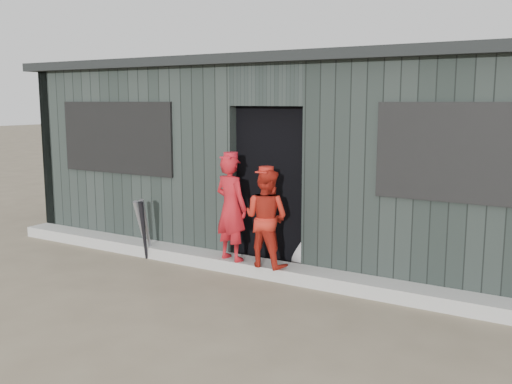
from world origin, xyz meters
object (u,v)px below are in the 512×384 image
Objects in this scene: dugout at (318,156)px; bat_mid at (147,228)px; player_red_left at (231,208)px; player_grey_back at (312,217)px; bat_right at (144,231)px; bat_left at (142,228)px; player_red_right at (266,218)px.

bat_mid is at bearing -130.92° from dugout.
player_red_left reaches higher than bat_mid.
dugout is at bearing -70.66° from player_grey_back.
player_grey_back is (2.06, 0.73, 0.27)m from bat_right.
bat_left is 0.10× the size of dugout.
bat_right is at bearing -41.16° from bat_left.
player_red_right is 0.14× the size of dugout.
player_red_right is (1.74, 0.16, 0.33)m from bat_right.
player_red_right is 1.88m from dugout.
dugout is (-0.50, 1.21, 0.62)m from player_grey_back.
bat_right is 0.62× the size of player_red_left.
bat_left is 1.00× the size of bat_right.
dugout reaches higher than player_red_left.
player_red_right reaches higher than bat_right.
player_red_left is 0.99m from player_grey_back.
bat_left is 2.33m from player_grey_back.
bat_right is at bearing 7.26° from player_red_right.
player_grey_back is (0.31, 0.57, -0.05)m from player_red_right.
bat_mid is 0.63× the size of player_red_left.
player_red_left is at bearing 3.34° from bat_mid.
player_red_right is at bearing 1.91° from bat_mid.
player_red_left is 0.96× the size of player_grey_back.
bat_mid is 1.81m from player_red_right.
bat_mid reaches higher than bat_left.
bat_right is 2.20m from player_grey_back.
dugout reaches higher than bat_mid.
bat_left is 0.69× the size of player_red_right.
player_grey_back is at bearing 16.81° from bat_mid.
bat_right is (0.04, -0.10, -0.01)m from bat_mid.
bat_left is 0.62× the size of player_red_left.
player_grey_back is (2.24, 0.58, 0.28)m from bat_left.
bat_right is at bearing -67.98° from bat_mid.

